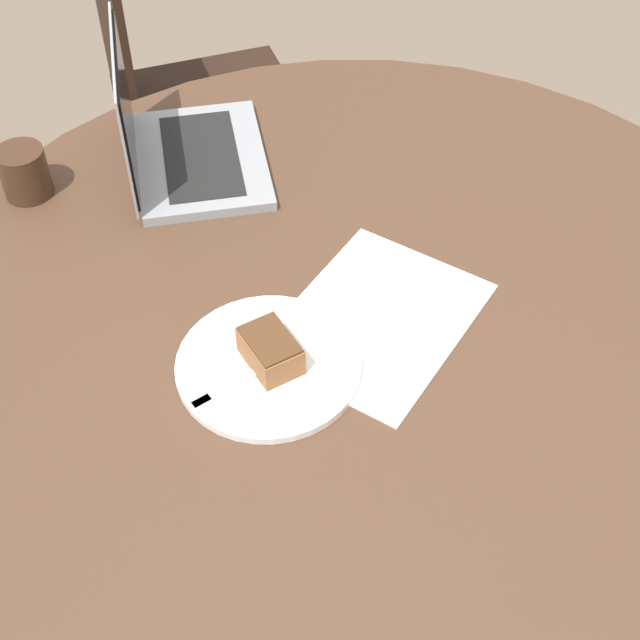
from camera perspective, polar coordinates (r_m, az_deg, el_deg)
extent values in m
plane|color=#6B5B4C|center=(1.92, 2.20, -14.79)|extent=(12.00, 12.00, 0.00)
cylinder|color=#4C3323|center=(1.91, 2.21, -14.65)|extent=(0.42, 0.42, 0.02)
cylinder|color=#4C3323|center=(1.61, 2.58, -8.67)|extent=(0.13, 0.13, 0.69)
cylinder|color=#4C3323|center=(1.33, 3.09, 0.10)|extent=(1.39, 1.39, 0.03)
cube|color=black|center=(2.23, -6.92, 13.39)|extent=(0.56, 0.56, 0.02)
cube|color=black|center=(2.08, -13.20, 17.98)|extent=(0.36, 0.18, 0.49)
cube|color=black|center=(2.56, -3.32, 12.10)|extent=(0.05, 0.05, 0.45)
cube|color=black|center=(2.27, -0.43, 6.85)|extent=(0.05, 0.05, 0.45)
cube|color=black|center=(2.50, -11.87, 10.19)|extent=(0.05, 0.05, 0.45)
cube|color=black|center=(2.21, -9.93, 4.60)|extent=(0.05, 0.05, 0.45)
cube|color=white|center=(1.30, 3.67, 0.08)|extent=(0.39, 0.36, 0.00)
cylinder|color=white|center=(1.24, -3.31, -2.90)|extent=(0.26, 0.26, 0.01)
cube|color=brown|center=(1.22, -3.19, -2.00)|extent=(0.11, 0.10, 0.04)
cube|color=#4D311C|center=(1.20, -3.24, -1.25)|extent=(0.10, 0.10, 0.00)
cube|color=silver|center=(1.22, -4.69, -3.66)|extent=(0.12, 0.13, 0.00)
cube|color=silver|center=(1.20, -7.63, -5.24)|extent=(0.04, 0.04, 0.00)
cylinder|color=#3D2619|center=(1.57, -18.41, 8.96)|extent=(0.08, 0.08, 0.09)
cube|color=gray|center=(1.59, -7.59, 10.14)|extent=(0.35, 0.30, 0.02)
cube|color=black|center=(1.58, -7.63, 10.42)|extent=(0.27, 0.19, 0.00)
cube|color=gray|center=(1.52, -12.47, 13.04)|extent=(0.29, 0.09, 0.22)
cube|color=black|center=(1.52, -12.31, 13.06)|extent=(0.27, 0.09, 0.20)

